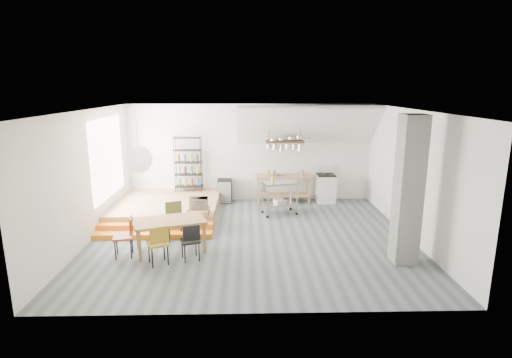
{
  "coord_description": "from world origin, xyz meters",
  "views": [
    {
      "loc": [
        -0.11,
        -9.55,
        3.74
      ],
      "look_at": [
        0.14,
        0.8,
        1.34
      ],
      "focal_mm": 28.0,
      "sensor_mm": 36.0,
      "label": 1
    }
  ],
  "objects_px": {
    "stove": "(326,188)",
    "dining_table": "(170,223)",
    "mini_fridge": "(225,191)",
    "rolling_cart": "(280,193)"
  },
  "relations": [
    {
      "from": "stove",
      "to": "dining_table",
      "type": "relative_size",
      "value": 0.66
    },
    {
      "from": "stove",
      "to": "mini_fridge",
      "type": "xyz_separation_m",
      "value": [
        -3.33,
        0.04,
        -0.1
      ]
    },
    {
      "from": "dining_table",
      "to": "rolling_cart",
      "type": "distance_m",
      "value": 3.83
    },
    {
      "from": "dining_table",
      "to": "rolling_cart",
      "type": "height_order",
      "value": "rolling_cart"
    },
    {
      "from": "stove",
      "to": "dining_table",
      "type": "bearing_deg",
      "value": -138.03
    },
    {
      "from": "stove",
      "to": "mini_fridge",
      "type": "height_order",
      "value": "stove"
    },
    {
      "from": "rolling_cart",
      "to": "dining_table",
      "type": "bearing_deg",
      "value": -151.88
    },
    {
      "from": "mini_fridge",
      "to": "rolling_cart",
      "type": "bearing_deg",
      "value": -37.75
    },
    {
      "from": "rolling_cart",
      "to": "stove",
      "type": "bearing_deg",
      "value": 22.07
    },
    {
      "from": "dining_table",
      "to": "rolling_cart",
      "type": "relative_size",
      "value": 1.61
    }
  ]
}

